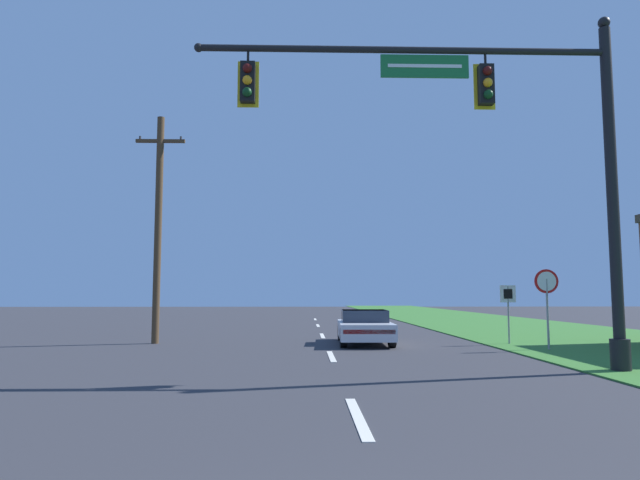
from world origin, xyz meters
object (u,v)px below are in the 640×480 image
object	(u,v)px
car_ahead	(364,327)
route_sign_post	(508,301)
signal_mast	(510,149)
utility_pole_near	(158,224)
stop_sign	(547,291)

from	to	relation	value
car_ahead	route_sign_post	bearing A→B (deg)	-6.42
signal_mast	utility_pole_near	xyz separation A→B (m)	(-10.14, 7.87, -0.82)
utility_pole_near	stop_sign	bearing A→B (deg)	-12.73
route_sign_post	signal_mast	bearing A→B (deg)	-108.56
car_ahead	route_sign_post	world-z (taller)	route_sign_post
stop_sign	signal_mast	bearing A→B (deg)	-120.01
car_ahead	stop_sign	bearing A→B (deg)	-25.83
stop_sign	car_ahead	bearing A→B (deg)	154.17
signal_mast	stop_sign	distance (m)	6.56
signal_mast	stop_sign	size ratio (longest dim) A/B	3.99
signal_mast	utility_pole_near	size ratio (longest dim) A/B	1.20
route_sign_post	utility_pole_near	xyz separation A→B (m)	(-12.50, 0.84, 2.77)
route_sign_post	stop_sign	bearing A→B (deg)	-76.85
signal_mast	route_sign_post	world-z (taller)	signal_mast
utility_pole_near	signal_mast	bearing A→B (deg)	-37.82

